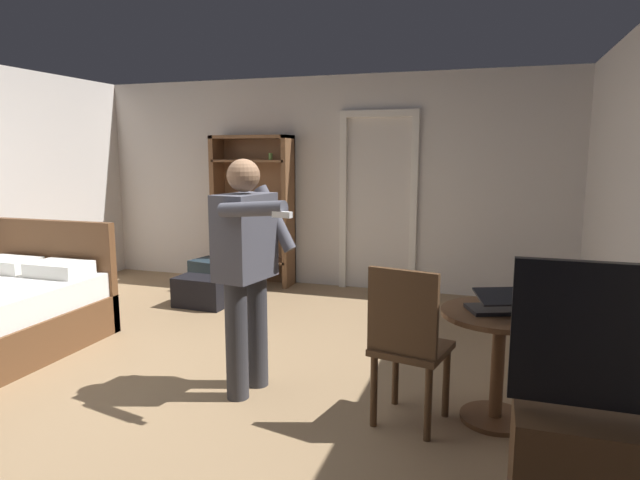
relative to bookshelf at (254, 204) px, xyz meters
The scene contains 12 objects.
ground_plane 3.34m from the bookshelf, 74.75° to the right, with size 7.12×7.12×0.00m, color #997A56.
wall_back 0.91m from the bookshelf, 14.86° to the left, with size 6.12×0.12×2.55m, color silver.
doorway_frame 1.57m from the bookshelf, ahead, with size 0.93×0.08×2.13m.
bookshelf is the anchor object (origin of this frame).
tv_flatscreen 5.20m from the bookshelf, 47.64° to the right, with size 1.05×0.40×1.22m.
side_table 4.12m from the bookshelf, 44.19° to the right, with size 0.71×0.71×0.70m.
laptop 4.11m from the bookshelf, 44.72° to the right, with size 0.42×0.42×0.16m.
bottle_on_table 4.25m from the bookshelf, 43.65° to the right, with size 0.06×0.06×0.25m.
wooden_chair 3.95m from the bookshelf, 52.03° to the right, with size 0.50×0.50×0.99m.
person_blue_shirt 3.21m from the bookshelf, 66.13° to the right, with size 0.63×0.66×1.61m.
suitcase_dark 1.45m from the bookshelf, 94.56° to the right, with size 0.56×0.34×0.32m, color black.
suitcase_small 1.01m from the bookshelf, 116.45° to the right, with size 0.57×0.38×0.37m, color #1E2D38.
Camera 1 is at (2.02, -3.10, 1.65)m, focal length 30.43 mm.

